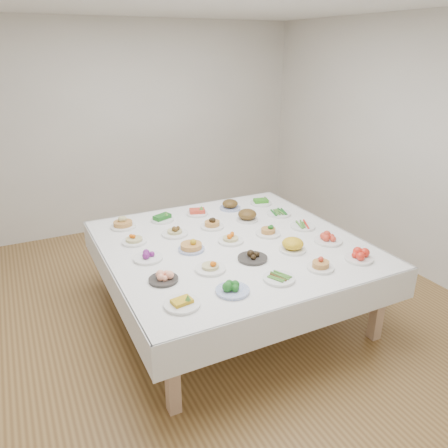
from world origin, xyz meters
name	(u,v)px	position (x,y,z in m)	size (l,w,h in m)	color
room_envelope	(200,123)	(0.00, 0.00, 1.83)	(5.02, 5.02, 2.81)	olive
display_table	(231,249)	(0.20, -0.21, 0.69)	(2.29, 2.29, 0.75)	white
dish_0	(182,300)	(-0.60, -1.01, 0.80)	(0.26, 0.26, 0.11)	white
dish_1	(233,287)	(-0.20, -1.00, 0.80)	(0.25, 0.25, 0.11)	#4C66B2
dish_2	(279,277)	(0.21, -1.00, 0.77)	(0.25, 0.25, 0.05)	white
dish_3	(321,263)	(0.61, -1.00, 0.80)	(0.22, 0.22, 0.12)	white
dish_4	(359,255)	(1.01, -1.02, 0.80)	(0.24, 0.24, 0.11)	white
dish_5	(163,277)	(-0.60, -0.62, 0.79)	(0.23, 0.23, 0.09)	#2E2C29
dish_6	(210,264)	(-0.20, -0.62, 0.81)	(0.25, 0.25, 0.13)	white
dish_7	(253,255)	(0.20, -0.60, 0.79)	(0.25, 0.25, 0.10)	#2E2C29
dish_8	(293,244)	(0.61, -0.61, 0.82)	(0.26, 0.26, 0.14)	white
dish_9	(328,237)	(1.01, -0.61, 0.80)	(0.25, 0.25, 0.11)	white
dish_10	(148,255)	(-0.60, -0.20, 0.79)	(0.25, 0.25, 0.10)	white
dish_11	(191,243)	(-0.20, -0.20, 0.82)	(0.25, 0.24, 0.14)	#4C66B2
dish_12	(231,236)	(0.20, -0.20, 0.81)	(0.24, 0.24, 0.13)	white
dish_13	(268,230)	(0.61, -0.21, 0.80)	(0.24, 0.24, 0.12)	white
dish_14	(303,225)	(1.01, -0.21, 0.78)	(0.25, 0.24, 0.06)	white
dish_15	(134,237)	(-0.61, 0.19, 0.81)	(0.23, 0.23, 0.12)	white
dish_16	(175,229)	(-0.20, 0.19, 0.82)	(0.26, 0.26, 0.14)	white
dish_17	(212,222)	(0.20, 0.20, 0.81)	(0.23, 0.23, 0.13)	white
dish_18	(247,215)	(0.60, 0.20, 0.82)	(0.26, 0.26, 0.14)	white
dish_19	(279,212)	(1.00, 0.20, 0.78)	(0.26, 0.25, 0.06)	white
dish_20	(123,220)	(-0.60, 0.60, 0.83)	(0.25, 0.25, 0.16)	white
dish_21	(162,217)	(-0.19, 0.60, 0.79)	(0.23, 0.23, 0.11)	white
dish_22	(197,211)	(0.21, 0.60, 0.80)	(0.23, 0.23, 0.11)	white
dish_23	(230,203)	(0.61, 0.60, 0.82)	(0.26, 0.26, 0.15)	#4C66B2
dish_24	(261,201)	(1.00, 0.59, 0.79)	(0.24, 0.24, 0.10)	white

